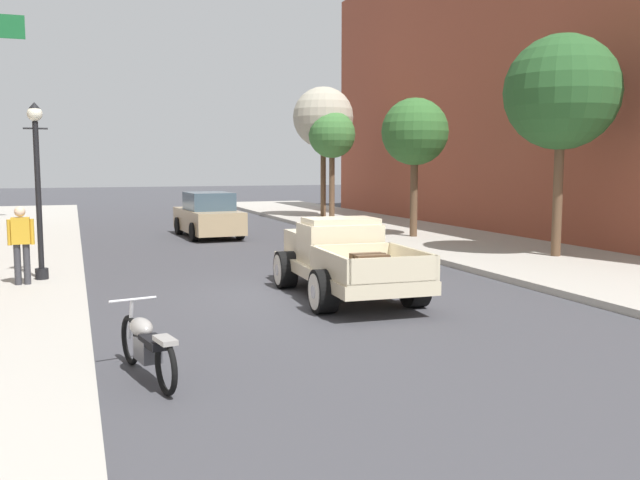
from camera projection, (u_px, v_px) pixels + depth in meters
ground_plane at (315, 293)px, 14.32m from camera, size 140.00×140.00×0.00m
sidewalk_right at (596, 271)px, 16.74m from camera, size 5.50×64.00×0.15m
building_right_storefront at (601, 86)px, 28.35m from camera, size 12.00×28.00×11.77m
hotrod_truck_cream at (341, 258)px, 14.09m from camera, size 2.32×4.99×1.58m
motorcycle_parked at (147, 344)px, 8.56m from camera, size 0.69×2.09×0.93m
car_background_tan at (208, 216)px, 25.25m from camera, size 2.05×4.39×1.65m
pedestrian_sidewalk_left at (21, 240)px, 14.38m from camera, size 0.53×0.22×1.65m
street_lamp_near at (38, 178)px, 14.91m from camera, size 0.50×0.32×3.85m
street_tree_nearest at (562, 93)px, 18.51m from camera, size 3.10×3.10×6.00m
street_tree_second at (415, 133)px, 23.74m from camera, size 2.32×2.32×4.80m
street_tree_third at (332, 135)px, 32.13m from camera, size 2.20×2.20×5.00m
street_tree_farthest at (323, 118)px, 32.86m from camera, size 2.90×2.90×6.20m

